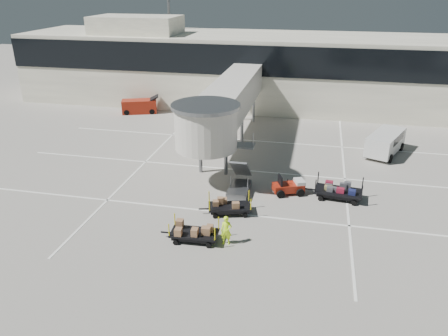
{
  "coord_description": "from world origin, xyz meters",
  "views": [
    {
      "loc": [
        3.41,
        -22.17,
        13.82
      ],
      "look_at": [
        -2.4,
        4.59,
        2.0
      ],
      "focal_mm": 35.0,
      "sensor_mm": 36.0,
      "label": 1
    }
  ],
  "objects": [
    {
      "name": "ground",
      "position": [
        0.0,
        0.0,
        0.0
      ],
      "size": [
        140.0,
        140.0,
        0.0
      ],
      "primitive_type": "plane",
      "color": "#A8A297",
      "rests_on": "ground"
    },
    {
      "name": "box_cart_far",
      "position": [
        -1.42,
        1.97,
        0.48
      ],
      "size": [
        3.4,
        2.01,
        1.31
      ],
      "rotation": [
        0.0,
        0.0,
        0.26
      ],
      "color": "black",
      "rests_on": "ground"
    },
    {
      "name": "minivan",
      "position": [
        9.52,
        15.24,
        1.13
      ],
      "size": [
        3.82,
        5.37,
        1.89
      ],
      "rotation": [
        0.0,
        0.0,
        -0.41
      ],
      "color": "silver",
      "rests_on": "ground"
    },
    {
      "name": "belt_loader",
      "position": [
        -16.02,
        22.52,
        0.75
      ],
      "size": [
        4.34,
        2.77,
        1.96
      ],
      "rotation": [
        0.0,
        0.0,
        0.34
      ],
      "color": "maroon",
      "rests_on": "ground"
    },
    {
      "name": "baggage_tug",
      "position": [
        2.03,
        5.67,
        0.51
      ],
      "size": [
        2.37,
        1.99,
        1.41
      ],
      "rotation": [
        0.0,
        0.0,
        0.37
      ],
      "color": "maroon",
      "rests_on": "ground"
    },
    {
      "name": "box_cart_near",
      "position": [
        -2.75,
        -1.52,
        0.49
      ],
      "size": [
        3.39,
        1.5,
        1.32
      ],
      "rotation": [
        0.0,
        0.0,
        0.05
      ],
      "color": "black",
      "rests_on": "ground"
    },
    {
      "name": "jet_bridge",
      "position": [
        -3.97,
        12.26,
        4.28
      ],
      "size": [
        5.7,
        20.4,
        6.03
      ],
      "color": "beige",
      "rests_on": "ground"
    },
    {
      "name": "suitcase_cart",
      "position": [
        5.35,
        5.62,
        0.54
      ],
      "size": [
        3.92,
        1.88,
        1.51
      ],
      "rotation": [
        0.0,
        0.0,
        -0.1
      ],
      "color": "black",
      "rests_on": "ground"
    },
    {
      "name": "terminal",
      "position": [
        -0.35,
        29.94,
        4.11
      ],
      "size": [
        64.0,
        12.11,
        15.2
      ],
      "color": "white",
      "rests_on": "ground"
    },
    {
      "name": "lane_markings",
      "position": [
        -0.67,
        9.33,
        0.01
      ],
      "size": [
        40.0,
        30.0,
        0.02
      ],
      "color": "white",
      "rests_on": "ground"
    },
    {
      "name": "ground_worker",
      "position": [
        -0.95,
        -1.49,
        0.87
      ],
      "size": [
        0.66,
        0.47,
        1.73
      ],
      "primitive_type": "imported",
      "rotation": [
        0.0,
        0.0,
        0.09
      ],
      "color": "#C7FF1A",
      "rests_on": "ground"
    }
  ]
}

